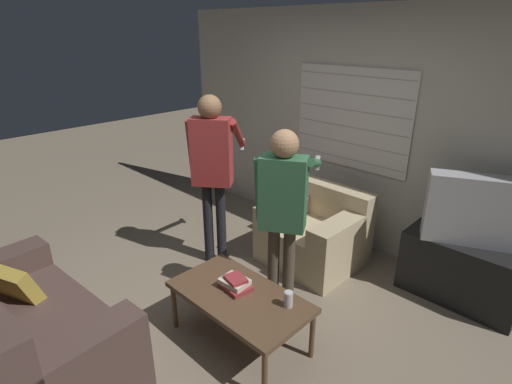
% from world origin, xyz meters
% --- Properties ---
extents(ground_plane, '(16.00, 16.00, 0.00)m').
position_xyz_m(ground_plane, '(0.00, 0.00, 0.00)').
color(ground_plane, '#7F705B').
extents(wall_back, '(5.20, 0.08, 2.55)m').
position_xyz_m(wall_back, '(-0.00, 2.03, 1.28)').
color(wall_back, '#BCB7A8').
rests_on(wall_back, ground_plane).
extents(couch_blue, '(1.67, 0.96, 0.90)m').
position_xyz_m(couch_blue, '(-0.53, -1.31, 0.33)').
color(couch_blue, '#4C3833').
rests_on(couch_blue, ground_plane).
extents(armchair_beige, '(0.95, 0.87, 0.78)m').
position_xyz_m(armchair_beige, '(0.03, 1.34, 0.31)').
color(armchair_beige, '#C6B289').
rests_on(armchair_beige, ground_plane).
extents(coffee_table, '(1.09, 0.60, 0.45)m').
position_xyz_m(coffee_table, '(0.33, -0.06, 0.41)').
color(coffee_table, brown).
rests_on(coffee_table, ground_plane).
extents(tv_stand, '(1.00, 0.45, 0.59)m').
position_xyz_m(tv_stand, '(1.37, 1.71, 0.30)').
color(tv_stand, black).
rests_on(tv_stand, ground_plane).
extents(tv, '(0.79, 0.51, 0.61)m').
position_xyz_m(tv, '(1.37, 1.71, 0.89)').
color(tv, '#B2B2B7').
rests_on(tv, tv_stand).
extents(person_left_standing, '(0.49, 0.79, 1.76)m').
position_xyz_m(person_left_standing, '(-0.73, 0.60, 1.12)').
color(person_left_standing, black).
rests_on(person_left_standing, ground_plane).
extents(person_right_standing, '(0.48, 0.79, 1.62)m').
position_xyz_m(person_right_standing, '(0.29, 0.48, 1.03)').
color(person_right_standing, '#4C4233').
rests_on(person_right_standing, ground_plane).
extents(book_stack, '(0.26, 0.21, 0.10)m').
position_xyz_m(book_stack, '(0.25, -0.03, 0.49)').
color(book_stack, maroon).
rests_on(book_stack, coffee_table).
extents(soda_can, '(0.07, 0.07, 0.13)m').
position_xyz_m(soda_can, '(0.69, 0.09, 0.51)').
color(soda_can, silver).
rests_on(soda_can, coffee_table).
extents(spare_remote, '(0.05, 0.13, 0.02)m').
position_xyz_m(spare_remote, '(0.29, 0.04, 0.46)').
color(spare_remote, black).
rests_on(spare_remote, coffee_table).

